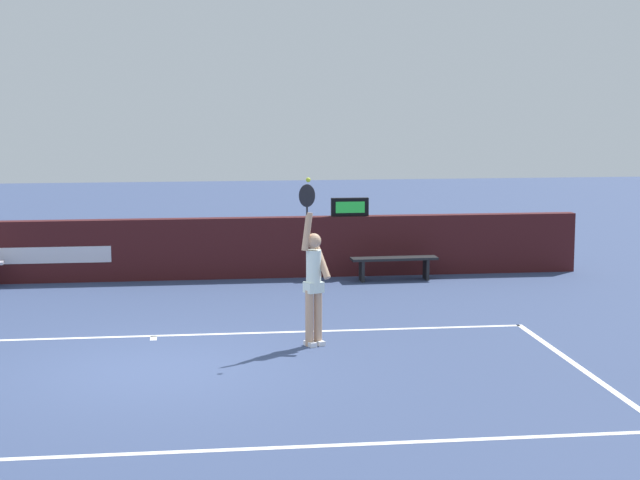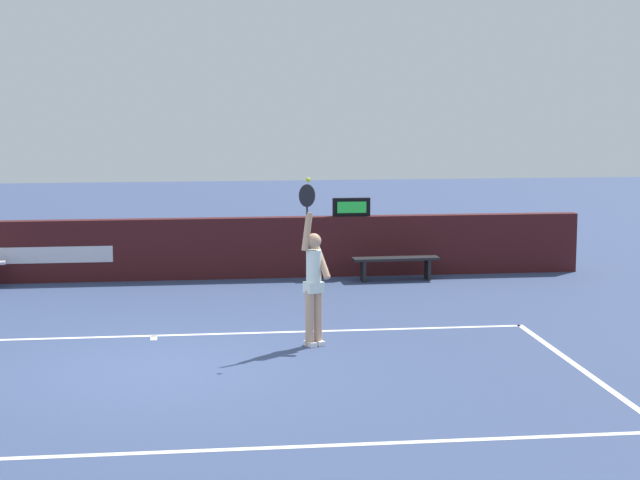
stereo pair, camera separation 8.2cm
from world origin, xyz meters
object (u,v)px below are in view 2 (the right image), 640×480
tennis_player (314,279)px  courtside_bench_near (396,262)px  tennis_ball (308,180)px  speed_display (351,207)px

tennis_player → courtside_bench_near: tennis_player is taller
tennis_ball → tennis_player: bearing=70.5°
courtside_bench_near → tennis_player: bearing=-113.4°
tennis_player → tennis_ball: bearing=-109.5°
courtside_bench_near → tennis_ball: bearing=-113.2°
speed_display → tennis_player: bearing=-103.9°
speed_display → tennis_player: size_ratio=0.31×
tennis_ball → courtside_bench_near: tennis_ball is taller
tennis_player → courtside_bench_near: 5.75m
speed_display → courtside_bench_near: 1.48m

